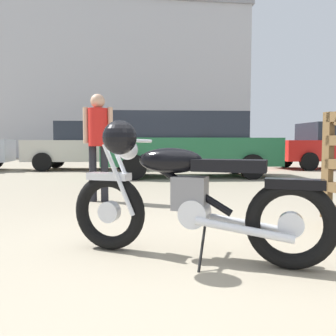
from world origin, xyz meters
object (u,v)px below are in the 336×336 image
Objects in this scene: white_estate_far at (331,146)px; pale_sedan_back at (88,146)px; vintage_motorcycle at (185,196)px; bystander at (98,136)px; blue_hatchback_right at (185,143)px.

pale_sedan_back is at bearing -5.68° from white_estate_far.
vintage_motorcycle is 11.72m from white_estate_far.
white_estate_far is 8.84m from pale_sedan_back.
vintage_motorcycle is at bearing 51.27° from white_estate_far.
bystander is 0.39× the size of pale_sedan_back.
blue_hatchback_right reaches higher than bystander.
bystander is (-1.06, 2.78, 0.53)m from vintage_motorcycle.
white_estate_far is at bearing 135.65° from bystander.
bystander is 0.38× the size of white_estate_far.
bystander is at bearing 100.58° from pale_sedan_back.
bystander is at bearing -47.40° from vintage_motorcycle.
blue_hatchback_right reaches higher than white_estate_far.
bystander is 4.50m from blue_hatchback_right.
white_estate_far is 1.03× the size of pale_sedan_back.
blue_hatchback_right is at bearing 21.51° from white_estate_far.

